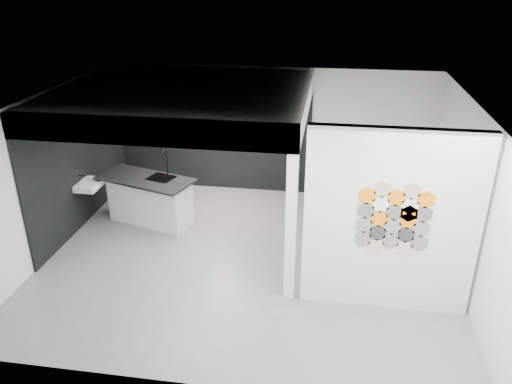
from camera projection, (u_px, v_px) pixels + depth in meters
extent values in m
cube|color=slate|center=(248.00, 258.00, 8.84)|extent=(7.00, 6.00, 0.01)
cube|color=silver|center=(390.00, 223.00, 7.04)|extent=(2.45, 0.15, 2.80)
cube|color=black|center=(213.00, 139.00, 11.20)|extent=(4.40, 0.04, 2.35)
cube|color=black|center=(81.00, 165.00, 9.73)|extent=(0.04, 4.00, 2.35)
cube|color=silver|center=(184.00, 99.00, 8.86)|extent=(4.40, 4.00, 0.40)
cube|color=silver|center=(291.00, 230.00, 7.33)|extent=(0.16, 0.16, 2.35)
cube|color=silver|center=(146.00, 132.00, 7.13)|extent=(4.40, 0.16, 0.40)
cube|color=silver|center=(90.00, 185.00, 9.65)|extent=(0.40, 0.60, 0.12)
cube|color=black|center=(216.00, 135.00, 11.04)|extent=(3.00, 0.15, 0.04)
cube|color=silver|center=(150.00, 200.00, 9.89)|extent=(1.75, 1.06, 0.94)
cube|color=black|center=(145.00, 179.00, 9.62)|extent=(2.02, 1.34, 0.04)
cube|color=black|center=(161.00, 178.00, 9.62)|extent=(0.59, 0.54, 0.02)
cylinder|color=black|center=(167.00, 163.00, 9.70)|extent=(0.03, 0.03, 0.44)
torus|color=black|center=(164.00, 154.00, 9.56)|extent=(0.07, 0.15, 0.15)
cylinder|color=black|center=(166.00, 128.00, 11.15)|extent=(0.28, 0.28, 0.18)
ellipsoid|color=black|center=(255.00, 133.00, 10.88)|extent=(0.18, 0.18, 0.15)
cylinder|color=gray|center=(276.00, 135.00, 10.82)|extent=(0.16, 0.16, 0.10)
cylinder|color=gray|center=(276.00, 134.00, 10.81)|extent=(0.14, 0.14, 0.15)
cylinder|color=black|center=(207.00, 131.00, 11.03)|extent=(0.06, 0.06, 0.14)
cylinder|color=black|center=(191.00, 130.00, 11.09)|extent=(0.11, 0.11, 0.11)
cylinder|color=#66635E|center=(363.00, 239.00, 7.12)|extent=(0.26, 0.02, 0.26)
cylinder|color=silver|center=(364.00, 225.00, 7.02)|extent=(0.26, 0.02, 0.26)
cylinder|color=black|center=(366.00, 210.00, 6.93)|extent=(0.26, 0.02, 0.26)
cylinder|color=orange|center=(367.00, 196.00, 6.84)|extent=(0.26, 0.02, 0.26)
cylinder|color=beige|center=(376.00, 247.00, 7.14)|extent=(0.26, 0.02, 0.26)
cylinder|color=#2D2D2D|center=(378.00, 233.00, 7.04)|extent=(0.26, 0.02, 0.26)
cylinder|color=orange|center=(379.00, 219.00, 6.95)|extent=(0.26, 0.02, 0.26)
cylinder|color=white|center=(381.00, 204.00, 6.86)|extent=(0.26, 0.02, 0.26)
cylinder|color=tan|center=(383.00, 189.00, 6.76)|extent=(0.26, 0.02, 0.26)
cylinder|color=#66635E|center=(391.00, 241.00, 7.06)|extent=(0.26, 0.02, 0.26)
cylinder|color=silver|center=(393.00, 227.00, 6.97)|extent=(0.26, 0.02, 0.26)
cylinder|color=black|center=(394.00, 212.00, 6.88)|extent=(0.26, 0.02, 0.26)
cylinder|color=orange|center=(396.00, 198.00, 6.78)|extent=(0.26, 0.02, 0.26)
cylinder|color=beige|center=(404.00, 249.00, 7.08)|extent=(0.26, 0.02, 0.26)
cylinder|color=#2D2D2D|center=(406.00, 235.00, 6.99)|extent=(0.26, 0.02, 0.26)
cylinder|color=orange|center=(408.00, 221.00, 6.90)|extent=(0.26, 0.02, 0.26)
cylinder|color=white|center=(410.00, 206.00, 6.80)|extent=(0.26, 0.02, 0.26)
cylinder|color=tan|center=(412.00, 191.00, 6.71)|extent=(0.26, 0.02, 0.26)
cylinder|color=#66635E|center=(419.00, 243.00, 7.01)|extent=(0.26, 0.02, 0.26)
cylinder|color=silver|center=(421.00, 229.00, 6.91)|extent=(0.26, 0.02, 0.26)
cylinder|color=black|center=(424.00, 214.00, 6.82)|extent=(0.26, 0.02, 0.26)
cylinder|color=orange|center=(426.00, 199.00, 6.73)|extent=(0.26, 0.02, 0.26)
cylinder|color=orange|center=(409.00, 213.00, 6.85)|extent=(0.26, 0.02, 0.26)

